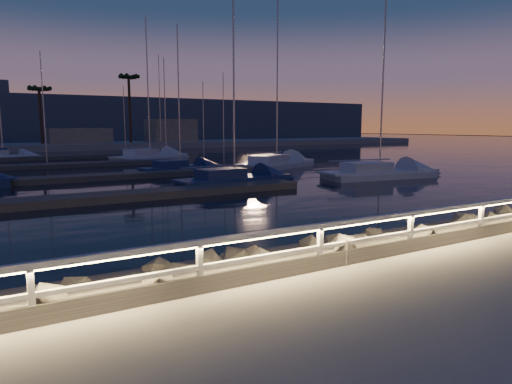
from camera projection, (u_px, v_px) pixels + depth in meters
ground at (284, 275)px, 10.07m from camera, size 400.00×400.00×0.00m
harbor_water at (70, 179)px, 36.90m from camera, size 400.00×440.00×0.60m
guard_rail at (282, 241)px, 9.93m from camera, size 44.11×0.12×1.06m
riprap at (65, 299)px, 9.29m from camera, size 28.88×3.33×1.45m
floating_docks at (67, 170)px, 37.92m from camera, size 22.00×36.00×0.40m
far_shore at (28, 145)px, 73.28m from camera, size 160.00×14.00×5.20m
palm_center at (39, 91)px, 72.22m from camera, size 3.00×3.00×9.70m
palm_right at (129, 80)px, 78.02m from camera, size 3.00×3.00×12.20m
sailboat_c at (232, 179)px, 29.82m from camera, size 8.33×3.29×13.77m
sailboat_d at (377, 172)px, 33.94m from camera, size 9.53×3.96×15.64m
sailboat_g at (178, 168)px, 38.36m from camera, size 7.40×3.40×12.13m
sailboat_k at (148, 156)px, 51.17m from camera, size 9.59×5.91×15.81m
sailboat_l at (275, 163)px, 42.08m from camera, size 9.93×6.44×16.42m
sailboat_n at (1, 157)px, 51.63m from camera, size 7.53×4.04×12.37m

